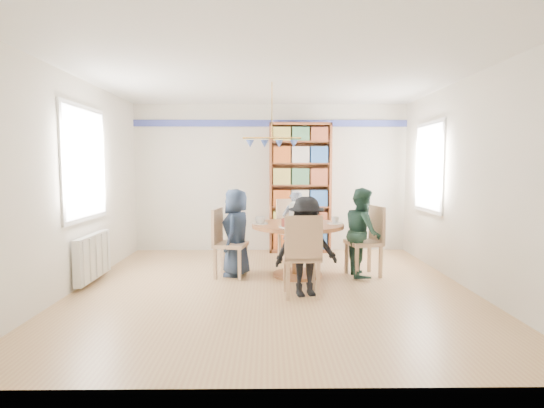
{
  "coord_description": "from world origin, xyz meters",
  "views": [
    {
      "loc": [
        -0.07,
        -5.35,
        1.55
      ],
      "look_at": [
        0.0,
        0.4,
        1.05
      ],
      "focal_mm": 28.0,
      "sensor_mm": 36.0,
      "label": 1
    }
  ],
  "objects_px": {
    "chair_far": "(292,227)",
    "chair_near": "(302,252)",
    "radiator": "(93,256)",
    "person_far": "(295,227)",
    "chair_left": "(225,239)",
    "bookshelf": "(300,189)",
    "person_right": "(362,232)",
    "chair_right": "(369,237)",
    "dining_table": "(298,237)",
    "person_near": "(306,247)",
    "person_left": "(236,232)"
  },
  "relations": [
    {
      "from": "radiator",
      "to": "dining_table",
      "type": "distance_m",
      "value": 2.81
    },
    {
      "from": "chair_far",
      "to": "person_far",
      "type": "distance_m",
      "value": 0.17
    },
    {
      "from": "radiator",
      "to": "chair_right",
      "type": "height_order",
      "value": "chair_right"
    },
    {
      "from": "chair_far",
      "to": "person_far",
      "type": "xyz_separation_m",
      "value": [
        0.05,
        -0.16,
        0.02
      ]
    },
    {
      "from": "chair_right",
      "to": "person_far",
      "type": "relative_size",
      "value": 0.85
    },
    {
      "from": "chair_near",
      "to": "person_near",
      "type": "xyz_separation_m",
      "value": [
        0.05,
        0.08,
        0.05
      ]
    },
    {
      "from": "chair_far",
      "to": "person_right",
      "type": "xyz_separation_m",
      "value": [
        0.95,
        -1.04,
        0.07
      ]
    },
    {
      "from": "chair_left",
      "to": "chair_near",
      "type": "distance_m",
      "value": 1.41
    },
    {
      "from": "radiator",
      "to": "person_far",
      "type": "distance_m",
      "value": 3.05
    },
    {
      "from": "radiator",
      "to": "person_near",
      "type": "xyz_separation_m",
      "value": [
        2.82,
        -0.64,
        0.25
      ]
    },
    {
      "from": "person_far",
      "to": "person_right",
      "type": "bearing_deg",
      "value": 137.45
    },
    {
      "from": "chair_right",
      "to": "chair_far",
      "type": "height_order",
      "value": "chair_far"
    },
    {
      "from": "radiator",
      "to": "chair_left",
      "type": "relative_size",
      "value": 1.03
    },
    {
      "from": "radiator",
      "to": "chair_left",
      "type": "distance_m",
      "value": 1.79
    },
    {
      "from": "dining_table",
      "to": "person_far",
      "type": "height_order",
      "value": "person_far"
    },
    {
      "from": "chair_left",
      "to": "person_far",
      "type": "bearing_deg",
      "value": 40.45
    },
    {
      "from": "chair_left",
      "to": "person_left",
      "type": "relative_size",
      "value": 0.78
    },
    {
      "from": "chair_near",
      "to": "bookshelf",
      "type": "distance_m",
      "value": 2.83
    },
    {
      "from": "person_far",
      "to": "chair_near",
      "type": "bearing_deg",
      "value": 90.7
    },
    {
      "from": "person_far",
      "to": "person_near",
      "type": "relative_size",
      "value": 0.97
    },
    {
      "from": "chair_near",
      "to": "person_left",
      "type": "relative_size",
      "value": 0.8
    },
    {
      "from": "dining_table",
      "to": "chair_left",
      "type": "bearing_deg",
      "value": -178.85
    },
    {
      "from": "dining_table",
      "to": "person_far",
      "type": "xyz_separation_m",
      "value": [
        0.03,
        0.88,
        0.03
      ]
    },
    {
      "from": "radiator",
      "to": "chair_right",
      "type": "bearing_deg",
      "value": 4.78
    },
    {
      "from": "dining_table",
      "to": "person_right",
      "type": "distance_m",
      "value": 0.92
    },
    {
      "from": "chair_far",
      "to": "person_left",
      "type": "relative_size",
      "value": 0.82
    },
    {
      "from": "chair_right",
      "to": "bookshelf",
      "type": "bearing_deg",
      "value": 116.53
    },
    {
      "from": "dining_table",
      "to": "chair_right",
      "type": "xyz_separation_m",
      "value": [
        1.02,
        0.02,
        -0.01
      ]
    },
    {
      "from": "chair_far",
      "to": "chair_right",
      "type": "bearing_deg",
      "value": -44.07
    },
    {
      "from": "chair_far",
      "to": "radiator",
      "type": "bearing_deg",
      "value": -154.22
    },
    {
      "from": "person_left",
      "to": "radiator",
      "type": "bearing_deg",
      "value": -69.15
    },
    {
      "from": "chair_left",
      "to": "person_right",
      "type": "height_order",
      "value": "person_right"
    },
    {
      "from": "chair_far",
      "to": "person_far",
      "type": "bearing_deg",
      "value": -72.66
    },
    {
      "from": "person_left",
      "to": "chair_right",
      "type": "bearing_deg",
      "value": 100.5
    },
    {
      "from": "chair_right",
      "to": "person_far",
      "type": "distance_m",
      "value": 1.32
    },
    {
      "from": "chair_near",
      "to": "bookshelf",
      "type": "relative_size",
      "value": 0.43
    },
    {
      "from": "radiator",
      "to": "person_right",
      "type": "distance_m",
      "value": 3.73
    },
    {
      "from": "dining_table",
      "to": "chair_left",
      "type": "height_order",
      "value": "chair_left"
    },
    {
      "from": "chair_far",
      "to": "person_left",
      "type": "height_order",
      "value": "person_left"
    },
    {
      "from": "chair_far",
      "to": "chair_near",
      "type": "relative_size",
      "value": 1.02
    },
    {
      "from": "person_near",
      "to": "chair_near",
      "type": "bearing_deg",
      "value": -139.1
    },
    {
      "from": "bookshelf",
      "to": "radiator",
      "type": "bearing_deg",
      "value": -145.29
    },
    {
      "from": "person_near",
      "to": "bookshelf",
      "type": "height_order",
      "value": "bookshelf"
    },
    {
      "from": "bookshelf",
      "to": "dining_table",
      "type": "bearing_deg",
      "value": -95.35
    },
    {
      "from": "chair_right",
      "to": "person_left",
      "type": "xyz_separation_m",
      "value": [
        -1.9,
        0.01,
        0.07
      ]
    },
    {
      "from": "chair_near",
      "to": "person_far",
      "type": "xyz_separation_m",
      "value": [
        0.04,
        1.89,
        0.04
      ]
    },
    {
      "from": "bookshelf",
      "to": "chair_left",
      "type": "bearing_deg",
      "value": -124.02
    },
    {
      "from": "chair_left",
      "to": "bookshelf",
      "type": "distance_m",
      "value": 2.22
    },
    {
      "from": "chair_near",
      "to": "person_right",
      "type": "relative_size",
      "value": 0.79
    },
    {
      "from": "chair_right",
      "to": "chair_far",
      "type": "distance_m",
      "value": 1.46
    }
  ]
}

